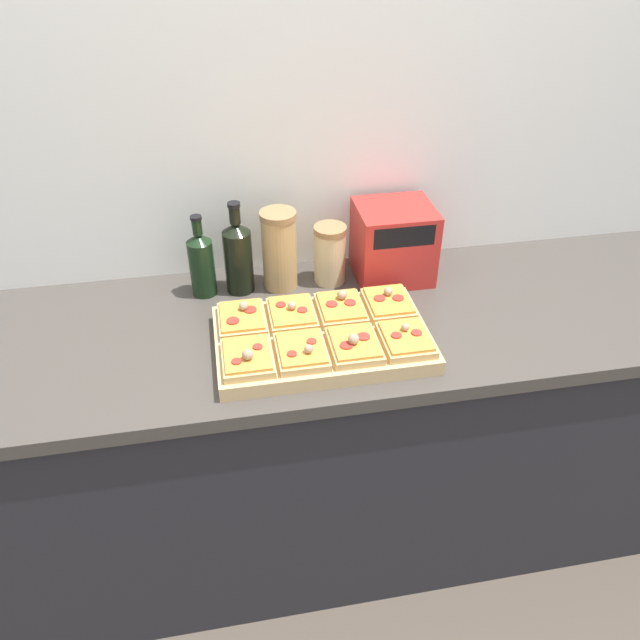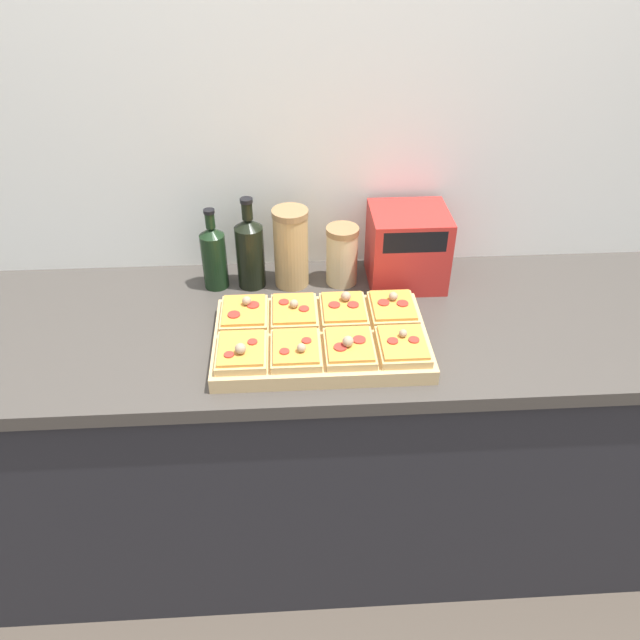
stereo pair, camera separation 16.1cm
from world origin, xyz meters
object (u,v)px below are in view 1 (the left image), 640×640
cutting_board (322,339)px  grain_jar_short (330,254)px  toaster_oven (393,242)px  olive_oil_bottle (202,263)px  wine_bottle (238,256)px  grain_jar_tall (279,250)px

cutting_board → grain_jar_short: size_ratio=3.03×
grain_jar_short → toaster_oven: size_ratio=0.73×
olive_oil_bottle → grain_jar_short: size_ratio=1.37×
olive_oil_bottle → grain_jar_short: olive_oil_bottle is taller
cutting_board → toaster_oven: toaster_oven is taller
cutting_board → wine_bottle: (-0.19, 0.31, 0.09)m
olive_oil_bottle → grain_jar_tall: (0.22, -0.00, 0.02)m
wine_bottle → toaster_oven: wine_bottle is taller
cutting_board → wine_bottle: bearing=121.1°
wine_bottle → grain_jar_short: bearing=-0.0°
grain_jar_tall → cutting_board: bearing=-77.7°
toaster_oven → grain_jar_tall: bearing=179.7°
cutting_board → toaster_oven: (0.27, 0.31, 0.09)m
grain_jar_short → grain_jar_tall: bearing=180.0°
olive_oil_bottle → wine_bottle: bearing=0.0°
grain_jar_short → olive_oil_bottle: bearing=180.0°
wine_bottle → toaster_oven: size_ratio=1.13×
toaster_oven → grain_jar_short: bearing=179.5°
grain_jar_tall → toaster_oven: (0.34, -0.00, -0.01)m
grain_jar_tall → toaster_oven: size_ratio=0.98×
cutting_board → grain_jar_tall: (-0.07, 0.31, 0.10)m
wine_bottle → cutting_board: bearing=-58.9°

